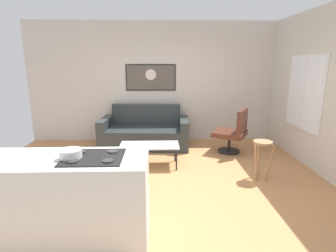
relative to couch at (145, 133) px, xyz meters
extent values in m
cube|color=#BD804E|center=(0.45, -1.89, -0.32)|extent=(6.40, 6.40, 0.04)
cube|color=beige|center=(0.45, 0.54, 1.10)|extent=(6.40, 0.05, 2.80)
cube|color=beige|center=(3.08, -1.59, 1.10)|extent=(0.05, 6.40, 2.80)
cube|color=#2A3133|center=(0.00, -0.05, -0.08)|extent=(1.65, 1.02, 0.43)
cube|color=#2A3133|center=(0.02, 0.33, 0.38)|extent=(1.60, 0.26, 0.48)
cube|color=#2A3133|center=(-0.89, 0.01, 0.03)|extent=(0.24, 0.93, 0.65)
cube|color=#2A3133|center=(0.88, -0.10, 0.03)|extent=(0.24, 0.93, 0.65)
cube|color=silver|center=(0.15, -1.23, 0.10)|extent=(1.07, 0.52, 0.02)
cylinder|color=#232326|center=(-0.33, -1.45, -0.10)|extent=(0.03, 0.03, 0.39)
cylinder|color=#232326|center=(0.63, -1.45, -0.10)|extent=(0.03, 0.03, 0.39)
cylinder|color=#232326|center=(-0.33, -1.01, -0.10)|extent=(0.03, 0.03, 0.39)
cylinder|color=#232326|center=(0.63, -1.01, -0.10)|extent=(0.03, 0.03, 0.39)
cylinder|color=black|center=(1.81, -0.49, -0.28)|extent=(0.45, 0.45, 0.04)
cylinder|color=black|center=(1.81, -0.49, -0.07)|extent=(0.06, 0.06, 0.38)
cube|color=#4F271B|center=(1.81, -0.49, 0.11)|extent=(0.86, 0.86, 0.10)
cube|color=#4F271B|center=(2.02, -0.61, 0.40)|extent=(0.39, 0.60, 0.48)
cylinder|color=#A87A53|center=(1.98, -1.88, 0.34)|extent=(0.30, 0.30, 0.03)
cylinder|color=#A87A53|center=(1.98, -1.75, 0.01)|extent=(0.04, 0.13, 0.62)
cylinder|color=#A87A53|center=(1.86, -1.95, 0.01)|extent=(0.13, 0.09, 0.62)
cylinder|color=#A87A53|center=(2.09, -1.95, 0.01)|extent=(0.13, 0.09, 0.62)
cube|color=white|center=(-0.64, -3.30, 0.16)|extent=(1.70, 0.72, 0.93)
cube|color=black|center=(-0.34, -3.30, 0.63)|extent=(0.60, 0.52, 0.01)
cylinder|color=#2D2D2D|center=(-0.51, -3.44, 0.65)|extent=(0.11, 0.11, 0.01)
cylinder|color=#2D2D2D|center=(-0.17, -3.44, 0.65)|extent=(0.11, 0.11, 0.01)
cylinder|color=#2D2D2D|center=(-0.51, -3.16, 0.65)|extent=(0.11, 0.11, 0.01)
cylinder|color=#2D2D2D|center=(-0.17, -3.16, 0.65)|extent=(0.11, 0.11, 0.01)
cylinder|color=silver|center=(-0.56, -3.32, 0.63)|extent=(0.13, 0.13, 0.01)
cylinder|color=silver|center=(-0.56, -3.32, 0.68)|extent=(0.23, 0.23, 0.10)
cube|color=black|center=(0.14, 0.50, 1.22)|extent=(1.17, 0.01, 0.61)
cube|color=#595048|center=(0.14, 0.49, 1.22)|extent=(1.12, 0.02, 0.56)
cylinder|color=silver|center=(0.14, 0.48, 1.29)|extent=(0.25, 0.01, 0.25)
cube|color=silver|center=(3.04, -0.99, 1.02)|extent=(0.02, 1.22, 1.40)
cube|color=white|center=(3.03, -0.99, 1.02)|extent=(0.01, 1.14, 1.32)
cube|color=silver|center=(3.03, -0.99, 1.02)|extent=(0.01, 0.04, 1.32)
camera|label=1|loc=(0.34, -5.90, 1.58)|focal=28.65mm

